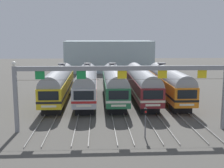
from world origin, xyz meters
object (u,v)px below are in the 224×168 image
object	(u,v)px
commuter_train_yellow	(58,83)
catenary_gantry	(122,79)
commuter_train_orange	(169,82)
commuter_train_green	(114,83)
commuter_train_maroon	(141,82)
yard_signal_mast	(145,117)
commuter_train_stainless	(86,83)

from	to	relation	value
commuter_train_yellow	catenary_gantry	size ratio (longest dim) A/B	0.86
commuter_train_orange	catenary_gantry	size ratio (longest dim) A/B	0.86
commuter_train_yellow	commuter_train_orange	size ratio (longest dim) A/B	1.00
commuter_train_green	commuter_train_maroon	bearing A→B (deg)	-0.06
commuter_train_yellow	yard_signal_mast	distance (m)	18.64
catenary_gantry	yard_signal_mast	world-z (taller)	catenary_gantry
catenary_gantry	yard_signal_mast	xyz separation A→B (m)	(1.97, -2.30, -3.23)
commuter_train_yellow	commuter_train_stainless	bearing A→B (deg)	0.00
commuter_train_orange	catenary_gantry	xyz separation A→B (m)	(-7.90, -13.50, 2.54)
commuter_train_stainless	catenary_gantry	distance (m)	14.29
commuter_train_yellow	commuter_train_maroon	bearing A→B (deg)	-0.02
commuter_train_yellow	commuter_train_orange	xyz separation A→B (m)	(15.80, 0.00, 0.00)
commuter_train_yellow	commuter_train_green	size ratio (longest dim) A/B	1.00
commuter_train_stainless	catenary_gantry	world-z (taller)	catenary_gantry
commuter_train_stainless	commuter_train_yellow	bearing A→B (deg)	180.00
commuter_train_yellow	catenary_gantry	bearing A→B (deg)	-59.67
commuter_train_green	catenary_gantry	size ratio (longest dim) A/B	0.86
commuter_train_orange	catenary_gantry	world-z (taller)	catenary_gantry
commuter_train_maroon	catenary_gantry	xyz separation A→B (m)	(-3.95, -13.49, 2.54)
commuter_train_stainless	commuter_train_maroon	size ratio (longest dim) A/B	1.00
commuter_train_yellow	commuter_train_maroon	distance (m)	11.85
commuter_train_stainless	yard_signal_mast	world-z (taller)	commuter_train_stainless
commuter_train_orange	yard_signal_mast	bearing A→B (deg)	-110.55
commuter_train_yellow	commuter_train_stainless	size ratio (longest dim) A/B	1.00
commuter_train_yellow	commuter_train_orange	bearing A→B (deg)	0.00
commuter_train_maroon	yard_signal_mast	world-z (taller)	commuter_train_maroon
catenary_gantry	commuter_train_orange	bearing A→B (deg)	59.67
commuter_train_yellow	commuter_train_maroon	size ratio (longest dim) A/B	1.00
commuter_train_stainless	commuter_train_orange	xyz separation A→B (m)	(11.85, 0.00, 0.00)
commuter_train_maroon	commuter_train_orange	bearing A→B (deg)	0.06
commuter_train_yellow	commuter_train_stainless	distance (m)	3.95
commuter_train_maroon	commuter_train_orange	size ratio (longest dim) A/B	1.00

